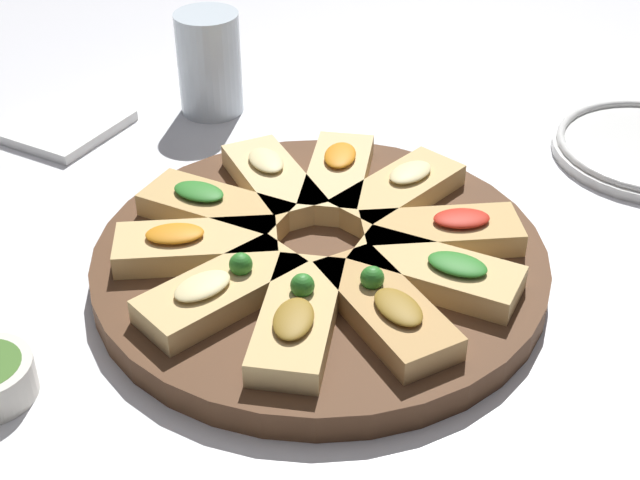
{
  "coord_description": "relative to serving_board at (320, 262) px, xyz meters",
  "views": [
    {
      "loc": [
        0.48,
        0.33,
        0.45
      ],
      "look_at": [
        0.0,
        0.0,
        0.03
      ],
      "focal_mm": 50.0,
      "sensor_mm": 36.0,
      "label": 1
    }
  ],
  "objects": [
    {
      "name": "ground_plane",
      "position": [
        0.0,
        0.0,
        -0.01
      ],
      "size": [
        3.0,
        3.0,
        0.0
      ],
      "primitive_type": "plane",
      "color": "white"
    },
    {
      "name": "serving_board",
      "position": [
        0.0,
        0.0,
        0.0
      ],
      "size": [
        0.37,
        0.37,
        0.02
      ],
      "primitive_type": "cylinder",
      "color": "#51331E",
      "rests_on": "ground_plane"
    },
    {
      "name": "focaccia_slice_0",
      "position": [
        0.06,
        -0.08,
        0.02
      ],
      "size": [
        0.12,
        0.13,
        0.03
      ],
      "color": "#DBB775",
      "rests_on": "serving_board"
    },
    {
      "name": "focaccia_slice_1",
      "position": [
        0.1,
        -0.02,
        0.02
      ],
      "size": [
        0.14,
        0.08,
        0.03
      ],
      "color": "#DBB775",
      "rests_on": "serving_board"
    },
    {
      "name": "focaccia_slice_2",
      "position": [
        0.09,
        0.04,
        0.02
      ],
      "size": [
        0.14,
        0.1,
        0.03
      ],
      "color": "#DBB775",
      "rests_on": "serving_board"
    },
    {
      "name": "focaccia_slice_3",
      "position": [
        0.04,
        0.09,
        0.02
      ],
      "size": [
        0.1,
        0.14,
        0.03
      ],
      "color": "tan",
      "rests_on": "serving_board"
    },
    {
      "name": "focaccia_slice_4",
      "position": [
        -0.01,
        0.1,
        0.02
      ],
      "size": [
        0.07,
        0.13,
        0.03
      ],
      "color": "#DBB775",
      "rests_on": "serving_board"
    },
    {
      "name": "focaccia_slice_5",
      "position": [
        -0.06,
        0.08,
        0.02
      ],
      "size": [
        0.12,
        0.13,
        0.03
      ],
      "color": "tan",
      "rests_on": "serving_board"
    },
    {
      "name": "focaccia_slice_6",
      "position": [
        -0.1,
        0.02,
        0.02
      ],
      "size": [
        0.13,
        0.07,
        0.03
      ],
      "color": "#DBB775",
      "rests_on": "serving_board"
    },
    {
      "name": "focaccia_slice_7",
      "position": [
        -0.09,
        -0.04,
        0.02
      ],
      "size": [
        0.14,
        0.1,
        0.03
      ],
      "color": "#E5C689",
      "rests_on": "serving_board"
    },
    {
      "name": "focaccia_slice_8",
      "position": [
        -0.05,
        -0.09,
        0.02
      ],
      "size": [
        0.11,
        0.14,
        0.03
      ],
      "color": "#E5C689",
      "rests_on": "serving_board"
    },
    {
      "name": "focaccia_slice_9",
      "position": [
        0.01,
        -0.1,
        0.02
      ],
      "size": [
        0.07,
        0.13,
        0.03
      ],
      "color": "tan",
      "rests_on": "serving_board"
    },
    {
      "name": "water_glass",
      "position": [
        -0.18,
        -0.26,
        0.04
      ],
      "size": [
        0.07,
        0.07,
        0.11
      ],
      "primitive_type": "cylinder",
      "color": "silver",
      "rests_on": "ground_plane"
    },
    {
      "name": "napkin_stack",
      "position": [
        -0.05,
        -0.36,
        -0.01
      ],
      "size": [
        0.12,
        0.11,
        0.01
      ],
      "primitive_type": "cube",
      "rotation": [
        0.0,
        0.0,
        0.1
      ],
      "color": "white",
      "rests_on": "ground_plane"
    }
  ]
}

